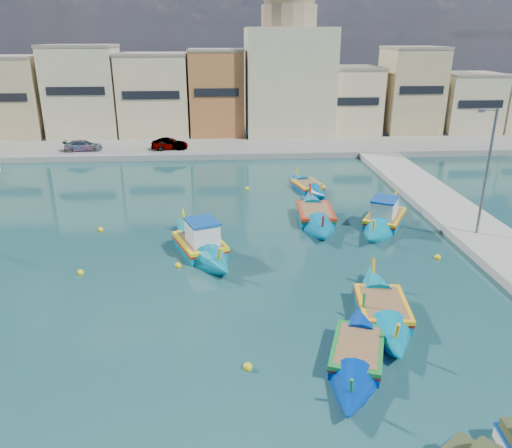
# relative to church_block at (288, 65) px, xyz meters

# --- Properties ---
(ground) EXTENTS (160.00, 160.00, 0.00)m
(ground) POSITION_rel_church_block_xyz_m (-10.00, -40.00, -8.41)
(ground) COLOR #163E42
(ground) RESTS_ON ground
(north_quay) EXTENTS (80.00, 8.00, 0.60)m
(north_quay) POSITION_rel_church_block_xyz_m (-10.00, -8.00, -8.11)
(north_quay) COLOR gray
(north_quay) RESTS_ON ground
(north_townhouses) EXTENTS (83.20, 7.87, 10.19)m
(north_townhouses) POSITION_rel_church_block_xyz_m (-3.32, -0.64, -3.41)
(north_townhouses) COLOR beige
(north_townhouses) RESTS_ON ground
(church_block) EXTENTS (10.00, 10.00, 19.10)m
(church_block) POSITION_rel_church_block_xyz_m (0.00, 0.00, 0.00)
(church_block) COLOR #C4BA92
(church_block) RESTS_ON ground
(quay_street_lamp) EXTENTS (1.18, 0.16, 8.00)m
(quay_street_lamp) POSITION_rel_church_block_xyz_m (7.44, -34.00, -4.07)
(quay_street_lamp) COLOR #595B60
(quay_street_lamp) RESTS_ON ground
(parked_cars) EXTENTS (12.74, 1.97, 1.24)m
(parked_cars) POSITION_rel_church_block_xyz_m (-16.50, -9.50, -7.22)
(parked_cars) COLOR #4C1919
(parked_cars) RESTS_ON north_quay
(luzzu_turquoise_cabin) EXTENTS (6.33, 9.14, 3.00)m
(luzzu_turquoise_cabin) POSITION_rel_church_block_xyz_m (2.75, -30.93, -8.05)
(luzzu_turquoise_cabin) COLOR #007CA4
(luzzu_turquoise_cabin) RESTS_ON ground
(luzzu_blue_cabin) EXTENTS (5.25, 9.21, 3.19)m
(luzzu_blue_cabin) POSITION_rel_church_block_xyz_m (-9.27, -34.66, -8.02)
(luzzu_blue_cabin) COLOR #007D9D
(luzzu_blue_cabin) RESTS_ON ground
(luzzu_cyan_mid) EXTENTS (2.71, 9.54, 2.79)m
(luzzu_cyan_mid) POSITION_rel_church_block_xyz_m (-1.68, -29.84, -8.11)
(luzzu_cyan_mid) COLOR #0071A2
(luzzu_cyan_mid) RESTS_ON ground
(luzzu_green) EXTENTS (3.42, 7.13, 2.18)m
(luzzu_green) POSITION_rel_church_block_xyz_m (-1.05, -22.84, -8.17)
(luzzu_green) COLOR #005799
(luzzu_green) RESTS_ON ground
(luzzu_blue_south) EXTENTS (4.39, 8.23, 2.33)m
(luzzu_blue_south) POSITION_rel_church_block_xyz_m (-2.80, -45.34, -8.16)
(luzzu_blue_south) COLOR #002EA4
(luzzu_blue_south) RESTS_ON ground
(luzzu_cyan_south) EXTENTS (3.06, 8.35, 2.54)m
(luzzu_cyan_south) POSITION_rel_church_block_xyz_m (-0.87, -42.26, -8.14)
(luzzu_cyan_south) COLOR #007BA4
(luzzu_cyan_south) RESTS_ON ground
(mooring_buoys) EXTENTS (20.28, 23.59, 0.36)m
(mooring_buoys) POSITION_rel_church_block_xyz_m (-8.44, -34.89, -8.33)
(mooring_buoys) COLOR yellow
(mooring_buoys) RESTS_ON ground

